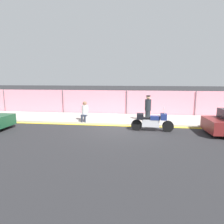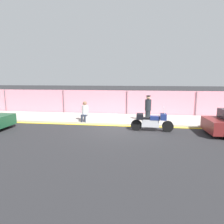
# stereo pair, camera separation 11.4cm
# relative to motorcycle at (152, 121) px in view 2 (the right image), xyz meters

# --- Properties ---
(ground_plane) EXTENTS (120.00, 120.00, 0.00)m
(ground_plane) POSITION_rel_motorcycle_xyz_m (-1.62, 0.21, -0.57)
(ground_plane) COLOR #262628
(sidewalk) EXTENTS (37.97, 3.42, 0.12)m
(sidewalk) POSITION_rel_motorcycle_xyz_m (-1.62, 2.77, -0.50)
(sidewalk) COLOR #ADA89E
(sidewalk) RESTS_ON ground_plane
(curb_paint_stripe) EXTENTS (37.97, 0.18, 0.01)m
(curb_paint_stripe) POSITION_rel_motorcycle_xyz_m (-1.62, 0.97, -0.56)
(curb_paint_stripe) COLOR gold
(curb_paint_stripe) RESTS_ON ground_plane
(storefront_fence) EXTENTS (36.07, 0.17, 1.93)m
(storefront_fence) POSITION_rel_motorcycle_xyz_m (-1.62, 4.56, 0.40)
(storefront_fence) COLOR pink
(storefront_fence) RESTS_ON ground_plane
(motorcycle) EXTENTS (2.31, 0.57, 1.42)m
(motorcycle) POSITION_rel_motorcycle_xyz_m (0.00, 0.00, 0.00)
(motorcycle) COLOR black
(motorcycle) RESTS_ON ground_plane
(officer_standing) EXTENTS (0.40, 0.40, 1.67)m
(officer_standing) POSITION_rel_motorcycle_xyz_m (-0.12, 1.98, 0.41)
(officer_standing) COLOR #1E2328
(officer_standing) RESTS_ON sidewalk
(person_seated_on_curb) EXTENTS (0.41, 0.67, 1.28)m
(person_seated_on_curb) POSITION_rel_motorcycle_xyz_m (-4.17, 1.51, 0.26)
(person_seated_on_curb) COLOR #2D3342
(person_seated_on_curb) RESTS_ON sidewalk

